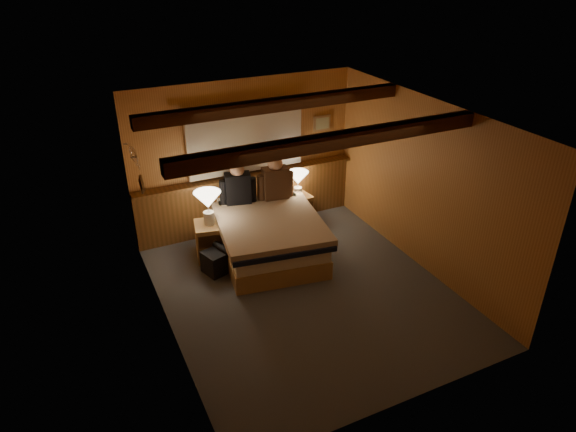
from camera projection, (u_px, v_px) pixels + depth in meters
floor at (305, 291)px, 6.86m from camera, size 4.20×4.20×0.00m
ceiling at (308, 117)px, 5.74m from camera, size 4.20×4.20×0.00m
wall_back at (245, 156)px, 7.97m from camera, size 3.60×0.00×3.60m
wall_left at (161, 244)px, 5.61m from camera, size 0.00×4.20×4.20m
wall_right at (424, 186)px, 6.98m from camera, size 0.00×4.20×4.20m
wall_front at (414, 308)px, 4.62m from camera, size 3.60×0.00×3.60m
wainscot at (248, 199)px, 8.26m from camera, size 3.60×0.23×0.94m
curtain_window at (245, 138)px, 7.77m from camera, size 2.18×0.09×1.11m
ceiling_beams at (302, 121)px, 5.90m from camera, size 3.60×1.65×0.16m
coat_rail at (135, 156)px, 6.68m from camera, size 0.05×0.55×0.24m
framed_print at (322, 123)px, 8.31m from camera, size 0.30×0.04×0.25m
bed at (269, 235)px, 7.53m from camera, size 1.68×2.04×0.63m
nightstand_left at (213, 240)px, 7.52m from camera, size 0.58×0.54×0.54m
nightstand_right at (296, 210)px, 8.43m from camera, size 0.51×0.47×0.51m
lamp_left at (208, 202)px, 7.23m from camera, size 0.39×0.39×0.50m
lamp_right at (298, 179)px, 8.14m from camera, size 0.33×0.33×0.43m
person_left at (238, 186)px, 7.70m from camera, size 0.55×0.30×0.67m
person_right at (275, 181)px, 7.85m from camera, size 0.57×0.27×0.70m
duffel_bag at (222, 259)px, 7.26m from camera, size 0.61×0.47×0.39m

